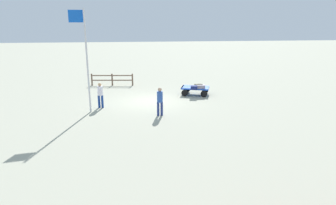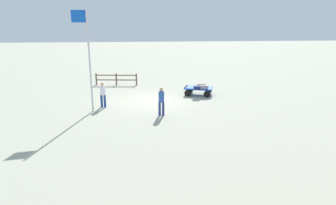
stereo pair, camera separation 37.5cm
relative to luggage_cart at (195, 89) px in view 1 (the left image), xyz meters
The scene contains 9 objects.
ground_plane 3.58m from the luggage_cart, 22.33° to the left, with size 120.00×120.00×0.00m, color #AAA992.
luggage_cart is the anchor object (origin of this frame).
suitcase_tan 0.79m from the luggage_cart, 71.84° to the left, with size 0.53×0.45×0.24m.
suitcase_dark 0.45m from the luggage_cart, 120.23° to the left, with size 0.55×0.39×0.28m.
suitcase_maroon 0.63m from the luggage_cart, 120.98° to the left, with size 0.58×0.38×0.24m.
worker_lead 5.43m from the luggage_cart, 56.65° to the left, with size 0.34×0.33×1.58m.
worker_trailing 6.85m from the luggage_cart, 21.57° to the left, with size 0.37×0.37×1.53m.
flagpole 8.26m from the luggage_cart, 25.58° to the left, with size 0.85×0.15×5.74m.
wooden_fence 7.20m from the luggage_cart, 33.59° to the right, with size 3.40×0.54×0.97m.
Camera 1 is at (1.28, 18.78, 5.02)m, focal length 31.68 mm.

